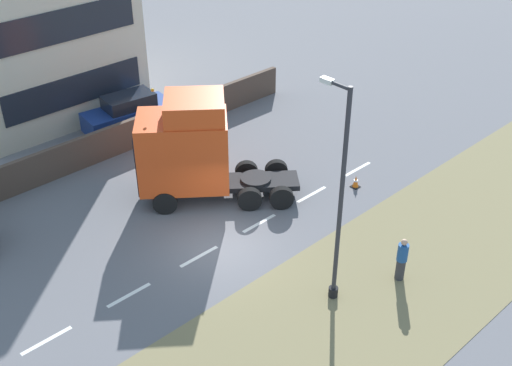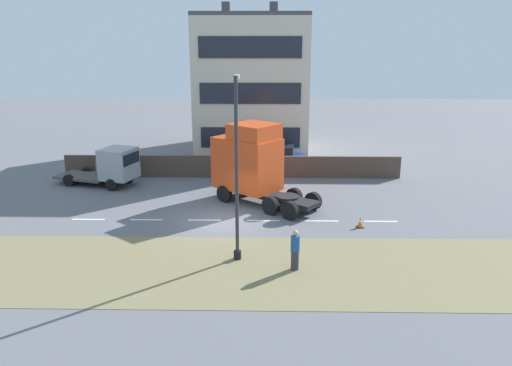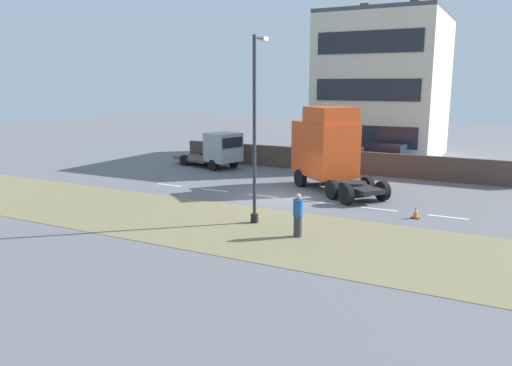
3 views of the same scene
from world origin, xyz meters
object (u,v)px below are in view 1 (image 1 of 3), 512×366
Objects in this scene: lorry_cab at (190,150)px; traffic_cone_lead at (356,182)px; lamp_post at (339,209)px; parked_car at (129,113)px; pedestrian at (402,260)px.

lorry_cab is 7.62m from traffic_cone_lead.
lamp_post is at bearing 122.89° from traffic_cone_lead.
parked_car is 16.05m from lamp_post.
traffic_cone_lead is at bearing -153.46° from parked_car.
lorry_cab reaches higher than parked_car.
lorry_cab is at bearing 173.98° from parked_car.
lamp_post reaches higher than parked_car.
lorry_cab is 11.39× the size of traffic_cone_lead.
pedestrian is 6.35m from traffic_cone_lead.
traffic_cone_lead is (-4.37, -5.88, -2.12)m from lorry_cab.
lamp_post reaches higher than traffic_cone_lead.
pedestrian is (-16.78, -0.56, -0.08)m from parked_car.
parked_car reaches higher than traffic_cone_lead.
lamp_post is (-15.69, 1.95, 2.77)m from parked_car.
lamp_post is 4.51× the size of pedestrian.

